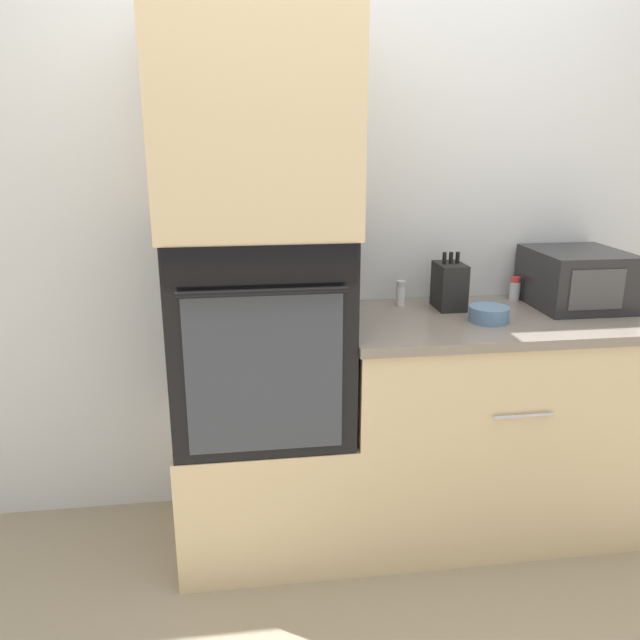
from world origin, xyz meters
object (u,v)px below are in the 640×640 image
(wall_oven, at_px, (260,330))
(condiment_jar_near, at_px, (355,298))
(bowl, at_px, (489,314))
(condiment_jar_mid, at_px, (401,293))
(microwave, at_px, (576,278))
(condiment_jar_far, at_px, (515,289))
(knife_block, at_px, (449,286))

(wall_oven, height_order, condiment_jar_near, wall_oven)
(bowl, height_order, condiment_jar_mid, condiment_jar_mid)
(condiment_jar_near, bearing_deg, wall_oven, -159.55)
(microwave, xyz_separation_m, condiment_jar_far, (-0.20, 0.11, -0.06))
(microwave, bearing_deg, condiment_jar_mid, 171.79)
(microwave, height_order, knife_block, same)
(microwave, xyz_separation_m, knife_block, (-0.51, 0.03, -0.02))
(knife_block, distance_m, condiment_jar_near, 0.38)
(microwave, bearing_deg, condiment_jar_near, 177.27)
(wall_oven, height_order, bowl, wall_oven)
(wall_oven, bearing_deg, condiment_jar_mid, 18.85)
(condiment_jar_near, bearing_deg, condiment_jar_mid, 15.80)
(knife_block, height_order, condiment_jar_far, knife_block)
(microwave, height_order, condiment_jar_mid, microwave)
(knife_block, relative_size, bowl, 1.53)
(microwave, distance_m, bowl, 0.46)
(condiment_jar_mid, bearing_deg, wall_oven, -161.15)
(wall_oven, xyz_separation_m, condiment_jar_mid, (0.58, 0.20, 0.07))
(knife_block, relative_size, condiment_jar_near, 2.12)
(wall_oven, xyz_separation_m, condiment_jar_near, (0.38, 0.14, 0.07))
(microwave, distance_m, knife_block, 0.51)
(wall_oven, bearing_deg, bowl, -4.58)
(wall_oven, bearing_deg, microwave, 4.40)
(wall_oven, distance_m, condiment_jar_far, 1.09)
(wall_oven, distance_m, microwave, 1.28)
(wall_oven, relative_size, condiment_jar_mid, 7.19)
(bowl, distance_m, condiment_jar_far, 0.36)
(condiment_jar_near, bearing_deg, bowl, -24.01)
(condiment_jar_near, relative_size, condiment_jar_far, 1.07)
(condiment_jar_far, bearing_deg, knife_block, -165.68)
(wall_oven, height_order, microwave, wall_oven)
(bowl, bearing_deg, condiment_jar_mid, 135.01)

